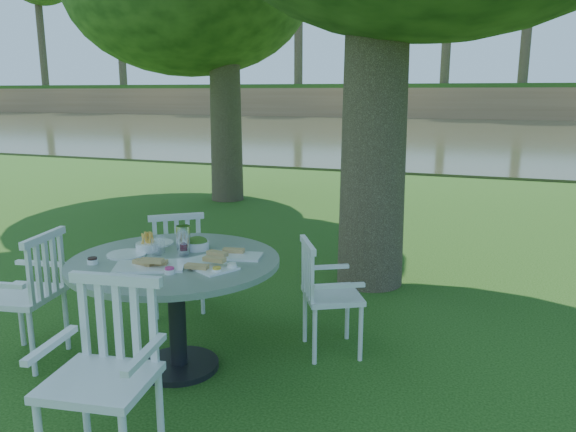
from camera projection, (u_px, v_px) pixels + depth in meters
name	position (u px, v px, depth m)	size (l,w,h in m)	color
ground	(280.00, 314.00, 4.98)	(140.00, 140.00, 0.00)	#163D0C
table	(175.00, 280.00, 3.86)	(1.44, 1.44, 0.81)	black
chair_ne	(321.00, 288.00, 4.15)	(0.57, 0.58, 0.86)	white
chair_nw	(177.00, 254.00, 4.89)	(0.63, 0.63, 0.92)	white
chair_sw	(34.00, 288.00, 4.00)	(0.53, 0.56, 0.96)	white
chair_se	(109.00, 359.00, 2.87)	(0.57, 0.55, 1.00)	white
tableware	(175.00, 252.00, 3.88)	(1.06, 0.86, 0.20)	white
river	(458.00, 134.00, 26.04)	(100.00, 28.00, 0.12)	#3A3D24
far_bank	(485.00, 17.00, 40.97)	(100.00, 18.00, 15.20)	#936A45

